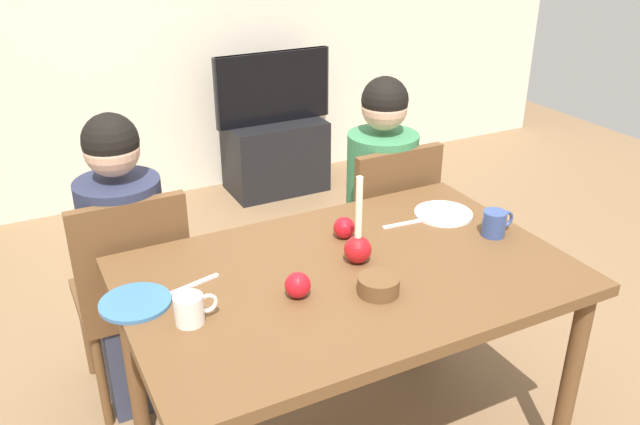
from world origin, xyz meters
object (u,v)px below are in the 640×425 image
(bowl_walnuts, at_px, (378,285))
(chair_right, at_px, (383,227))
(dining_table, at_px, (348,293))
(apple_by_left_plate, at_px, (298,285))
(tv, at_px, (273,88))
(candle_centerpiece, at_px, (358,245))
(plate_left, at_px, (135,303))
(apple_near_candle, at_px, (344,228))
(mug_left, at_px, (190,309))
(chair_left, at_px, (133,288))
(tv_stand, at_px, (275,156))
(person_left_child, at_px, (129,270))
(mug_right, at_px, (495,223))
(plate_right, at_px, (443,214))
(person_right_child, at_px, (380,212))

(bowl_walnuts, bearing_deg, chair_right, 56.31)
(dining_table, relative_size, apple_by_left_plate, 17.89)
(tv, relative_size, candle_centerpiece, 2.65)
(plate_left, bearing_deg, apple_near_candle, 6.89)
(candle_centerpiece, height_order, mug_left, candle_centerpiece)
(tv, xyz_separation_m, mug_left, (-1.26, -2.34, 0.08))
(chair_left, bearing_deg, apple_by_left_plate, -61.36)
(tv_stand, bearing_deg, apple_near_candle, -106.96)
(dining_table, distance_m, apple_by_left_plate, 0.25)
(chair_left, relative_size, candle_centerpiece, 3.02)
(dining_table, bearing_deg, person_left_child, 131.74)
(chair_left, bearing_deg, chair_right, 0.00)
(dining_table, height_order, apple_by_left_plate, apple_by_left_plate)
(dining_table, xyz_separation_m, mug_right, (0.57, -0.02, 0.13))
(tv_stand, xyz_separation_m, apple_by_left_plate, (-0.94, -2.36, 0.55))
(plate_right, distance_m, bowl_walnuts, 0.61)
(candle_centerpiece, relative_size, plate_right, 1.39)
(tv_stand, distance_m, mug_left, 2.72)
(chair_left, relative_size, person_right_child, 0.77)
(tv_stand, height_order, mug_left, mug_left)
(person_right_child, bearing_deg, plate_right, -91.17)
(tv, bearing_deg, candle_centerpiece, -106.76)
(dining_table, xyz_separation_m, chair_right, (0.52, 0.61, -0.15))
(mug_left, bearing_deg, person_left_child, 93.77)
(tv_stand, distance_m, apple_near_candle, 2.26)
(chair_left, relative_size, person_left_child, 0.77)
(tv_stand, height_order, apple_near_candle, apple_near_candle)
(dining_table, relative_size, chair_left, 1.56)
(mug_right, bearing_deg, plate_right, 106.06)
(chair_left, xyz_separation_m, apple_by_left_plate, (0.36, -0.67, 0.28))
(chair_right, bearing_deg, candle_centerpiece, -129.41)
(dining_table, relative_size, person_left_child, 1.19)
(mug_left, relative_size, mug_right, 0.99)
(person_right_child, height_order, mug_right, person_right_child)
(person_left_child, xyz_separation_m, tv_stand, (1.31, 1.66, -0.33))
(person_left_child, relative_size, bowl_walnuts, 9.29)
(person_right_child, distance_m, mug_right, 0.70)
(chair_left, xyz_separation_m, apple_near_candle, (0.67, -0.40, 0.28))
(person_left_child, bearing_deg, plate_left, -98.04)
(apple_by_left_plate, bearing_deg, tv, 68.24)
(candle_centerpiece, xyz_separation_m, bowl_walnuts, (-0.04, -0.19, -0.04))
(person_right_child, height_order, plate_left, person_right_child)
(plate_right, bearing_deg, person_right_child, 88.83)
(person_right_child, bearing_deg, chair_right, -90.00)
(plate_right, relative_size, mug_left, 1.73)
(tv_stand, xyz_separation_m, plate_right, (-0.22, -2.11, 0.52))
(plate_left, distance_m, mug_left, 0.20)
(chair_right, xyz_separation_m, tv, (0.21, 1.69, 0.20))
(apple_by_left_plate, bearing_deg, mug_right, 3.24)
(chair_left, bearing_deg, plate_left, -98.56)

